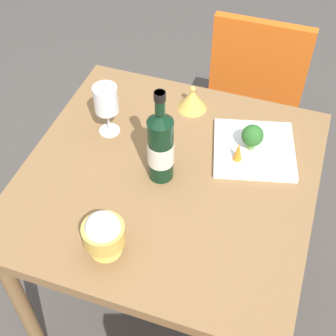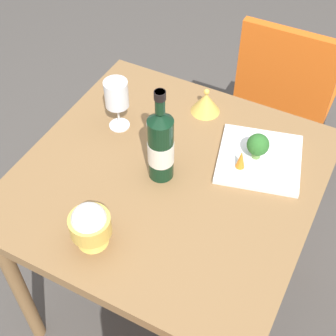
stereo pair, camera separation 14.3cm
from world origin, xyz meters
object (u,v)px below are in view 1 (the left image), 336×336
wine_glass (106,101)px  carrot_garnish_left (238,151)px  wine_bottle (161,146)px  serving_plate (254,149)px  broccoli_floret (252,136)px  chair_by_wall (258,78)px  rice_bowl_lid (192,99)px  rice_bowl (104,234)px

wine_glass → carrot_garnish_left: 0.43m
carrot_garnish_left → wine_bottle: bearing=121.1°
serving_plate → broccoli_floret: 0.06m
serving_plate → carrot_garnish_left: bearing=148.4°
wine_bottle → serving_plate: wine_bottle is taller
chair_by_wall → broccoli_floret: (-0.68, -0.08, 0.29)m
serving_plate → carrot_garnish_left: 0.09m
broccoli_floret → carrot_garnish_left: 0.07m
wine_glass → chair_by_wall: bearing=-26.5°
chair_by_wall → carrot_garnish_left: (-0.75, -0.05, 0.28)m
wine_bottle → wine_glass: 0.26m
wine_glass → rice_bowl_lid: 0.31m
wine_glass → carrot_garnish_left: bearing=-90.3°
wine_glass → broccoli_floret: size_ratio=2.09×
chair_by_wall → rice_bowl: bearing=-99.9°
chair_by_wall → wine_bottle: 0.95m
wine_bottle → rice_bowl_lid: (0.32, 0.00, -0.09)m
wine_glass → carrot_garnish_left: size_ratio=2.77×
wine_glass → carrot_garnish_left: wine_glass is taller
rice_bowl → carrot_garnish_left: rice_bowl is taller
rice_bowl_lid → broccoli_floret: size_ratio=1.17×
chair_by_wall → wine_bottle: bearing=-100.0°
wine_bottle → carrot_garnish_left: 0.25m
wine_bottle → wine_glass: wine_bottle is taller
wine_bottle → rice_bowl: size_ratio=2.22×
rice_bowl → chair_by_wall: bearing=-9.6°
broccoli_floret → carrot_garnish_left: size_ratio=1.33×
rice_bowl_lid → broccoli_floret: 0.27m
rice_bowl → rice_bowl_lid: rice_bowl is taller
wine_bottle → carrot_garnish_left: wine_bottle is taller
carrot_garnish_left → rice_bowl_lid: bearing=45.6°
wine_glass → carrot_garnish_left: (-0.00, -0.43, -0.08)m
wine_bottle → rice_bowl: wine_bottle is taller
chair_by_wall → carrot_garnish_left: chair_by_wall is taller
wine_glass → rice_bowl_lid: bearing=-48.3°
rice_bowl → broccoli_floret: rice_bowl is taller
chair_by_wall → wine_bottle: (-0.87, 0.15, 0.35)m
rice_bowl → serving_plate: bearing=-31.1°
serving_plate → carrot_garnish_left: carrot_garnish_left is taller
chair_by_wall → serving_plate: size_ratio=2.80×
broccoli_floret → chair_by_wall: bearing=6.9°
rice_bowl → carrot_garnish_left: size_ratio=2.20×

